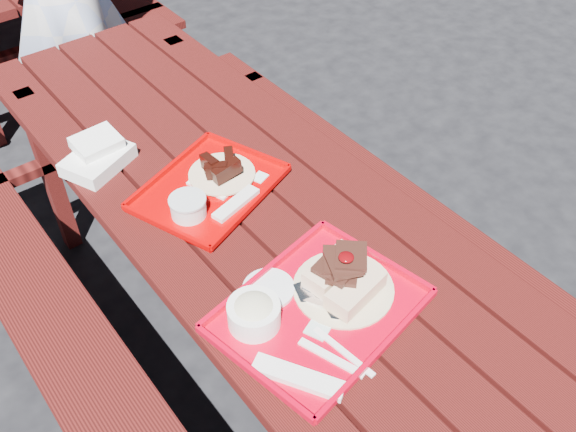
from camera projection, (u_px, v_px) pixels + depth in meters
name	position (u px, v px, depth m)	size (l,w,h in m)	color
ground	(263.00, 356.00, 2.33)	(60.00, 60.00, 0.00)	black
picnic_table_near	(258.00, 251.00, 1.94)	(1.41, 2.40, 0.75)	#450F0D
near_tray	(312.00, 301.00, 1.51)	(0.52, 0.44, 0.15)	#C3001A
far_tray	(210.00, 188.00, 1.83)	(0.48, 0.43, 0.07)	#B00001
white_cloth	(98.00, 155.00, 1.92)	(0.23, 0.21, 0.08)	white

